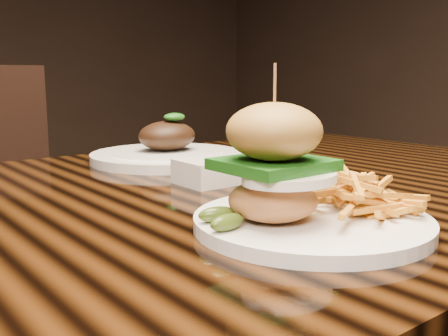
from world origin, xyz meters
TOP-DOWN VIEW (x-y plane):
  - dining_table at (0.00, 0.00)m, footprint 1.60×0.90m
  - burger_plate at (0.03, -0.24)m, footprint 0.27×0.27m
  - side_saucer at (0.15, -0.15)m, footprint 0.15×0.15m
  - ramekin at (0.09, 0.03)m, footprint 0.10×0.10m
  - far_dish at (0.16, 0.25)m, footprint 0.30×0.30m

SIDE VIEW (x-z plane):
  - dining_table at x=0.00m, z-range 0.30..1.05m
  - side_saucer at x=0.15m, z-range 0.74..0.77m
  - far_dish at x=0.16m, z-range 0.72..0.82m
  - ramekin at x=0.09m, z-range 0.75..0.79m
  - burger_plate at x=0.03m, z-range 0.70..0.89m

